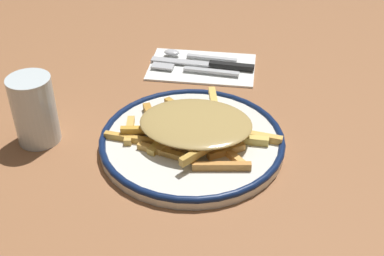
{
  "coord_description": "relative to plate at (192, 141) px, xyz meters",
  "views": [
    {
      "loc": [
        -0.64,
        -0.09,
        0.49
      ],
      "look_at": [
        0.0,
        0.0,
        0.04
      ],
      "focal_mm": 47.41,
      "sensor_mm": 36.0,
      "label": 1
    }
  ],
  "objects": [
    {
      "name": "fork",
      "position": [
        0.23,
        0.03,
        -0.0
      ],
      "size": [
        0.03,
        0.18,
        0.01
      ],
      "color": "silver",
      "rests_on": "napkin"
    },
    {
      "name": "knife",
      "position": [
        0.26,
        -0.0,
        0.0
      ],
      "size": [
        0.03,
        0.21,
        0.01
      ],
      "color": "black",
      "rests_on": "napkin"
    },
    {
      "name": "fries_heap",
      "position": [
        0.0,
        -0.0,
        0.03
      ],
      "size": [
        0.22,
        0.28,
        0.04
      ],
      "color": "#EEBC51",
      "rests_on": "plate"
    },
    {
      "name": "water_glass",
      "position": [
        -0.02,
        0.25,
        0.05
      ],
      "size": [
        0.07,
        0.07,
        0.11
      ],
      "primitive_type": "cylinder",
      "color": "silver",
      "rests_on": "ground_plane"
    },
    {
      "name": "spoon",
      "position": [
        0.29,
        0.05,
        0.0
      ],
      "size": [
        0.03,
        0.15,
        0.01
      ],
      "color": "silver",
      "rests_on": "napkin"
    },
    {
      "name": "napkin",
      "position": [
        0.26,
        0.02,
        -0.01
      ],
      "size": [
        0.14,
        0.21,
        0.01
      ],
      "primitive_type": "cube",
      "rotation": [
        0.0,
        0.0,
        -0.0
      ],
      "color": "white",
      "rests_on": "ground_plane"
    },
    {
      "name": "plate",
      "position": [
        0.0,
        0.0,
        0.0
      ],
      "size": [
        0.29,
        0.29,
        0.02
      ],
      "color": "white",
      "rests_on": "ground_plane"
    },
    {
      "name": "ground_plane",
      "position": [
        0.0,
        0.0,
        -0.01
      ],
      "size": [
        2.6,
        2.6,
        0.0
      ],
      "primitive_type": "plane",
      "color": "#99623D"
    }
  ]
}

